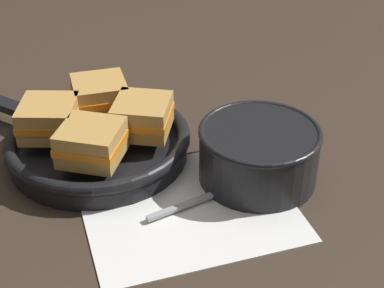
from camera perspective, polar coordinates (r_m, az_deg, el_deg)
The scene contains 9 objects.
ground_plane at distance 0.80m, azimuth 1.01°, elevation -2.98°, with size 4.00×4.00×0.00m, color #382B21.
napkin at distance 0.74m, azimuth -0.39°, elevation -6.01°, with size 0.27×0.23×0.00m.
soup_bowl at distance 0.77m, azimuth 6.49°, elevation -0.70°, with size 0.16×0.16×0.08m.
spoon at distance 0.76m, azimuth 3.02°, elevation -4.54°, with size 0.16×0.06×0.01m.
skillet at distance 0.84m, azimuth -9.16°, elevation 0.05°, with size 0.30×0.31×0.04m.
sandwich_near_left at distance 0.82m, azimuth -13.71°, elevation 2.43°, with size 0.09×0.10×0.05m.
sandwich_near_right at distance 0.76m, azimuth -9.73°, elevation 0.14°, with size 0.10×0.10×0.05m.
sandwich_far_left at distance 0.81m, azimuth -4.82°, elevation 2.72°, with size 0.10×0.10×0.05m.
sandwich_far_right at distance 0.87m, azimuth -8.94°, elevation 4.71°, with size 0.08×0.08×0.05m.
Camera 1 is at (-0.19, -0.62, 0.47)m, focal length 55.00 mm.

